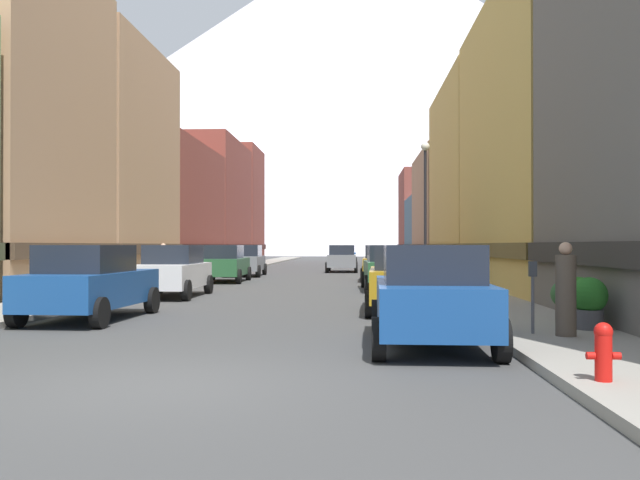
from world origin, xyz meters
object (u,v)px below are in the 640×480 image
(car_left_2, at_px, (225,263))
(car_driving_0, at_px, (342,258))
(parking_meter_near, at_px, (533,287))
(car_left_1, at_px, (172,271))
(car_left_0, at_px, (90,282))
(car_right_2, at_px, (389,267))
(car_right_3, at_px, (382,263))
(car_left_3, at_px, (246,260))
(car_right_1, at_px, (405,278))
(pedestrian_1, at_px, (566,293))
(pedestrian_0, at_px, (163,263))
(streetlamp_right, at_px, (425,191))
(car_right_0, at_px, (430,295))
(potted_plant_1, at_px, (589,301))
(potted_plant_0, at_px, (565,298))
(fire_hydrant_near, at_px, (603,350))
(car_driving_1, at_px, (345,255))
(potted_plant_2, at_px, (578,297))

(car_left_2, distance_m, car_driving_0, 13.60)
(car_left_2, height_order, parking_meter_near, car_left_2)
(car_left_1, bearing_deg, car_left_0, -90.02)
(car_right_2, xyz_separation_m, car_right_3, (-0.00, 6.94, 0.00))
(car_left_3, height_order, car_right_3, same)
(car_right_1, bearing_deg, car_right_3, 90.00)
(car_left_3, bearing_deg, pedestrian_1, -68.95)
(car_right_3, height_order, pedestrian_0, pedestrian_0)
(car_right_1, relative_size, streetlamp_right, 0.76)
(car_left_1, bearing_deg, car_right_0, -55.24)
(car_left_3, xyz_separation_m, car_right_1, (7.60, -20.39, 0.00))
(car_right_3, bearing_deg, streetlamp_right, -75.01)
(parking_meter_near, height_order, potted_plant_1, parking_meter_near)
(car_right_1, distance_m, potted_plant_0, 4.54)
(car_right_1, relative_size, potted_plant_1, 4.42)
(car_left_0, bearing_deg, fire_hydrant_near, -38.78)
(car_left_1, height_order, car_driving_1, same)
(car_left_1, distance_m, car_right_2, 8.51)
(potted_plant_1, height_order, potted_plant_2, potted_plant_1)
(fire_hydrant_near, bearing_deg, pedestrian_1, 78.85)
(car_left_3, distance_m, pedestrian_1, 27.98)
(potted_plant_2, xyz_separation_m, pedestrian_1, (-0.75, -1.64, 0.21))
(fire_hydrant_near, bearing_deg, car_left_1, 122.31)
(streetlamp_right, bearing_deg, car_right_3, 104.99)
(car_left_3, distance_m, pedestrian_0, 8.47)
(potted_plant_2, relative_size, pedestrian_1, 0.59)
(car_left_3, relative_size, potted_plant_0, 5.09)
(car_left_1, xyz_separation_m, potted_plant_0, (10.80, -8.05, -0.26))
(car_left_1, distance_m, streetlamp_right, 10.86)
(car_left_3, relative_size, parking_meter_near, 3.35)
(car_right_2, distance_m, parking_meter_near, 14.21)
(car_right_0, distance_m, potted_plant_1, 3.49)
(car_right_3, bearing_deg, pedestrian_0, -161.63)
(car_left_1, bearing_deg, car_driving_0, 76.07)
(car_left_1, xyz_separation_m, potted_plant_1, (10.80, -9.57, -0.20))
(car_left_1, relative_size, streetlamp_right, 0.75)
(fire_hydrant_near, distance_m, potted_plant_1, 5.29)
(potted_plant_0, relative_size, potted_plant_2, 0.89)
(car_driving_1, bearing_deg, potted_plant_1, -83.28)
(potted_plant_1, bearing_deg, car_right_1, 124.13)
(car_right_2, relative_size, car_right_3, 1.00)
(car_left_2, xyz_separation_m, car_right_2, (7.60, -5.45, 0.00))
(car_left_1, height_order, car_left_3, same)
(car_left_2, height_order, streetlamp_right, streetlamp_right)
(car_right_3, distance_m, pedestrian_1, 21.48)
(car_left_0, distance_m, car_left_3, 22.74)
(car_left_3, xyz_separation_m, car_right_0, (7.60, -26.50, 0.00))
(car_right_2, bearing_deg, car_left_1, -153.23)
(car_driving_1, distance_m, pedestrian_0, 29.89)
(car_left_2, relative_size, potted_plant_0, 5.07)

